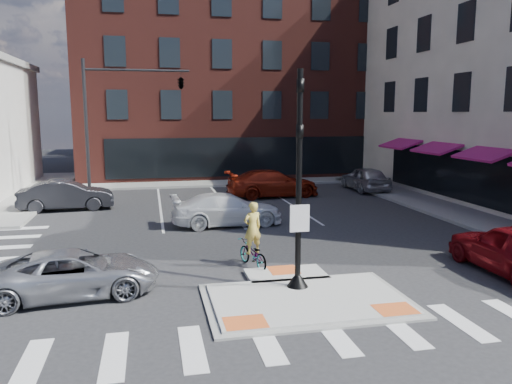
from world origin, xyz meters
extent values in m
plane|color=#28282B|center=(0.00, 0.00, 0.00)|extent=(120.00, 120.00, 0.00)
cube|color=gray|center=(0.00, -0.50, 0.03)|extent=(5.40, 3.60, 0.06)
cube|color=#A8A8A3|center=(0.00, -0.50, 0.06)|extent=(5.00, 3.20, 0.12)
cube|color=#A8A8A3|center=(0.00, 1.60, 0.06)|extent=(2.40, 1.40, 0.12)
cube|color=orange|center=(-1.90, -1.70, 0.12)|extent=(1.00, 0.80, 0.01)
cube|color=orange|center=(1.90, -1.70, 0.12)|extent=(1.00, 0.80, 0.01)
cube|color=orange|center=(0.00, 1.90, 0.12)|extent=(0.90, 0.90, 0.01)
cube|color=gray|center=(-11.00, 20.00, 0.07)|extent=(3.00, 20.00, 0.15)
cube|color=gray|center=(10.80, 10.00, 0.07)|extent=(3.00, 24.00, 0.15)
cube|color=gray|center=(3.00, 22.00, 0.07)|extent=(26.00, 3.00, 0.15)
cube|color=#511F19|center=(3.00, 32.00, 7.50)|extent=(24.00, 18.00, 15.00)
cube|color=black|center=(3.00, 23.00, 1.80)|extent=(20.00, 0.12, 2.80)
cube|color=black|center=(12.00, 10.00, 1.70)|extent=(0.12, 16.00, 2.60)
cube|color=#B81870|center=(11.30, 10.00, 3.05)|extent=(1.46, 3.00, 0.58)
cube|color=#B81870|center=(11.30, 16.00, 3.05)|extent=(1.46, 3.00, 0.58)
cube|color=slate|center=(-4.00, 52.00, 5.00)|extent=(10.00, 12.00, 10.00)
cube|color=brown|center=(9.00, 54.00, 6.00)|extent=(12.00, 12.00, 12.00)
cone|color=black|center=(0.00, 0.40, 0.34)|extent=(0.60, 0.60, 0.45)
cylinder|color=black|center=(0.00, 0.40, 3.20)|extent=(0.16, 0.16, 5.80)
cube|color=white|center=(0.00, 0.28, 2.10)|extent=(0.55, 0.04, 0.75)
imported|color=black|center=(0.00, 0.40, 5.30)|extent=(0.18, 0.22, 1.10)
imported|color=black|center=(0.00, 0.40, 4.10)|extent=(0.18, 0.22, 1.10)
cylinder|color=black|center=(-7.50, 18.00, 4.00)|extent=(0.20, 0.20, 8.00)
cylinder|color=black|center=(-4.50, 18.00, 7.40)|extent=(6.00, 0.14, 0.14)
imported|color=black|center=(-2.00, 18.00, 6.80)|extent=(0.48, 2.24, 0.90)
imported|color=#A9AAB0|center=(-6.08, 1.31, 0.63)|extent=(4.73, 2.56, 1.26)
imported|color=white|center=(-0.67, 9.00, 0.71)|extent=(4.98, 2.21, 1.42)
imported|color=#222327|center=(-8.22, 14.21, 0.77)|extent=(4.77, 2.00, 1.53)
imported|color=#B8BAC0|center=(9.50, 17.01, 0.78)|extent=(1.87, 4.60, 1.56)
imported|color=maroon|center=(3.15, 16.00, 0.80)|extent=(5.65, 2.62, 1.60)
imported|color=#3F3F44|center=(-0.80, 2.80, 0.44)|extent=(1.06, 1.78, 0.89)
imported|color=gold|center=(-0.80, 2.80, 1.30)|extent=(0.71, 0.57, 1.69)
camera|label=1|loc=(-3.95, -12.51, 4.95)|focal=35.00mm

